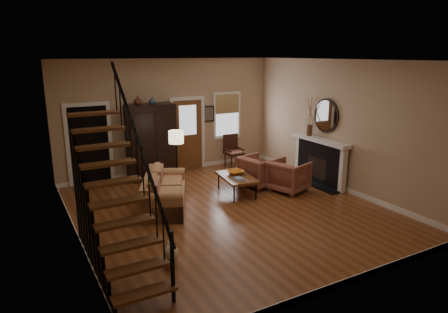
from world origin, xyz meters
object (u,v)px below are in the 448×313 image
coffee_table (237,185)px  armchair_left (289,176)px  sofa (165,191)px  armoire (151,142)px  armchair_right (259,171)px  side_chair (234,151)px  floor_lamp (177,163)px

coffee_table → armchair_left: armchair_left is taller
sofa → coffee_table: sofa is taller
armoire → coffee_table: bearing=-58.7°
armoire → armchair_right: armoire is taller
side_chair → floor_lamp: bearing=-150.9°
sofa → side_chair: 3.67m
side_chair → armchair_right: bearing=-99.0°
coffee_table → floor_lamp: bearing=149.4°
armoire → floor_lamp: armoire is taller
sofa → side_chair: side_chair is taller
armchair_left → floor_lamp: floor_lamp is taller
sofa → coffee_table: (1.89, -0.03, -0.15)m
coffee_table → armchair_right: (0.86, 0.29, 0.17)m
armchair_right → side_chair: 1.85m
sofa → side_chair: (3.03, 2.07, 0.13)m
sofa → floor_lamp: 1.03m
sofa → floor_lamp: (0.60, 0.72, 0.42)m
floor_lamp → armchair_left: bearing=-25.0°
sofa → coffee_table: bearing=23.5°
armoire → coffee_table: 2.82m
sofa → floor_lamp: size_ratio=1.27×
armoire → floor_lamp: bearing=-85.4°
sofa → armchair_left: (3.17, -0.48, 0.02)m
floor_lamp → side_chair: floor_lamp is taller
sofa → armchair_right: bearing=29.8°
armchair_left → floor_lamp: (-2.57, 1.20, 0.40)m
armchair_right → side_chair: size_ratio=0.87×
floor_lamp → sofa: bearing=-129.9°
sofa → armchair_left: bearing=16.0°
armchair_left → floor_lamp: 2.86m
sofa → armchair_right: (2.74, 0.25, 0.02)m
floor_lamp → side_chair: 2.79m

